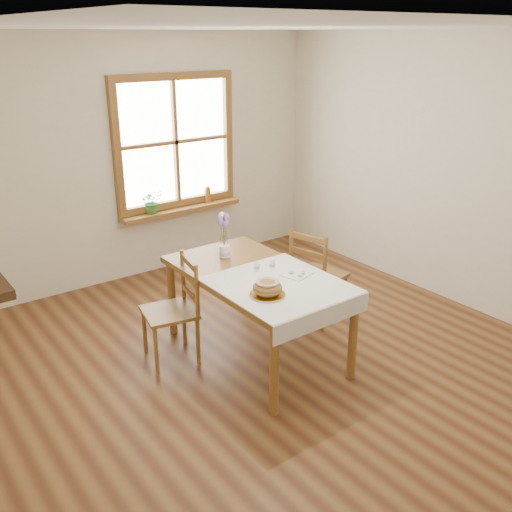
{
  "coord_description": "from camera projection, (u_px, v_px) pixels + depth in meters",
  "views": [
    {
      "loc": [
        -2.54,
        -3.12,
        2.57
      ],
      "look_at": [
        0.0,
        0.3,
        0.9
      ],
      "focal_mm": 40.0,
      "sensor_mm": 36.0,
      "label": 1
    }
  ],
  "objects": [
    {
      "name": "room_walls",
      "position": [
        281.0,
        163.0,
        4.05
      ],
      "size": [
        4.6,
        5.1,
        2.65
      ],
      "color": "beige",
      "rests_on": "ground"
    },
    {
      "name": "table_linen",
      "position": [
        279.0,
        285.0,
        4.4
      ],
      "size": [
        0.91,
        0.99,
        0.01
      ],
      "primitive_type": "cube",
      "color": "silver",
      "rests_on": "dining_table"
    },
    {
      "name": "potted_plant",
      "position": [
        152.0,
        204.0,
        6.25
      ],
      "size": [
        0.28,
        0.3,
        0.21
      ],
      "primitive_type": "imported",
      "rotation": [
        0.0,
        0.0,
        -0.19
      ],
      "color": "#38732E",
      "rests_on": "window_sill"
    },
    {
      "name": "window",
      "position": [
        175.0,
        142.0,
        6.27
      ],
      "size": [
        1.46,
        0.08,
        1.46
      ],
      "color": "brown",
      "rests_on": "ground"
    },
    {
      "name": "pepper_shaker",
      "position": [
        272.0,
        264.0,
        4.67
      ],
      "size": [
        0.05,
        0.05,
        0.09
      ],
      "primitive_type": "cylinder",
      "rotation": [
        0.0,
        0.0,
        0.06
      ],
      "color": "white",
      "rests_on": "table_linen"
    },
    {
      "name": "ground",
      "position": [
        278.0,
        369.0,
        4.68
      ],
      "size": [
        5.0,
        5.0,
        0.0
      ],
      "primitive_type": "plane",
      "color": "brown",
      "rests_on": "ground"
    },
    {
      "name": "chair_left",
      "position": [
        169.0,
        311.0,
        4.68
      ],
      "size": [
        0.51,
        0.49,
        0.88
      ],
      "primitive_type": null,
      "rotation": [
        0.0,
        0.0,
        -1.77
      ],
      "color": "brown",
      "rests_on": "ground"
    },
    {
      "name": "bread_plate",
      "position": [
        267.0,
        295.0,
        4.21
      ],
      "size": [
        0.29,
        0.29,
        0.01
      ],
      "primitive_type": "cylinder",
      "rotation": [
        0.0,
        0.0,
        -0.16
      ],
      "color": "white",
      "rests_on": "table_linen"
    },
    {
      "name": "window_sill",
      "position": [
        181.0,
        210.0,
        6.49
      ],
      "size": [
        1.46,
        0.2,
        0.05
      ],
      "color": "brown",
      "rests_on": "ground"
    },
    {
      "name": "lavender_bouquet",
      "position": [
        224.0,
        229.0,
        4.85
      ],
      "size": [
        0.17,
        0.17,
        0.31
      ],
      "primitive_type": null,
      "color": "#7B5A9F",
      "rests_on": "flower_vase"
    },
    {
      "name": "bread_loaf",
      "position": [
        267.0,
        286.0,
        4.18
      ],
      "size": [
        0.22,
        0.22,
        0.12
      ],
      "primitive_type": "ellipsoid",
      "color": "olive",
      "rests_on": "bread_plate"
    },
    {
      "name": "eggs",
      "position": [
        297.0,
        271.0,
        4.57
      ],
      "size": [
        0.21,
        0.2,
        0.04
      ],
      "primitive_type": null,
      "rotation": [
        0.0,
        0.0,
        0.27
      ],
      "color": "white",
      "rests_on": "egg_napkin"
    },
    {
      "name": "salt_shaker",
      "position": [
        257.0,
        266.0,
        4.63
      ],
      "size": [
        0.05,
        0.05,
        0.08
      ],
      "primitive_type": "cylinder",
      "rotation": [
        0.0,
        0.0,
        -0.15
      ],
      "color": "white",
      "rests_on": "table_linen"
    },
    {
      "name": "dining_table",
      "position": [
        256.0,
        283.0,
        4.66
      ],
      "size": [
        0.9,
        1.6,
        0.75
      ],
      "color": "brown",
      "rests_on": "ground"
    },
    {
      "name": "egg_napkin",
      "position": [
        297.0,
        274.0,
        4.58
      ],
      "size": [
        0.27,
        0.25,
        0.01
      ],
      "primitive_type": "cube",
      "rotation": [
        0.0,
        0.0,
        0.27
      ],
      "color": "silver",
      "rests_on": "table_linen"
    },
    {
      "name": "chair_right",
      "position": [
        319.0,
        274.0,
        5.34
      ],
      "size": [
        0.54,
        0.52,
        0.92
      ],
      "primitive_type": null,
      "rotation": [
        0.0,
        0.0,
        1.81
      ],
      "color": "brown",
      "rests_on": "ground"
    },
    {
      "name": "amber_bottle",
      "position": [
        208.0,
        194.0,
        6.65
      ],
      "size": [
        0.07,
        0.07,
        0.19
      ],
      "primitive_type": "cylinder",
      "rotation": [
        0.0,
        0.0,
        -0.01
      ],
      "color": "#A6621E",
      "rests_on": "window_sill"
    },
    {
      "name": "flower_vase",
      "position": [
        224.0,
        252.0,
        4.93
      ],
      "size": [
        0.11,
        0.11,
        0.1
      ],
      "primitive_type": "cylinder",
      "rotation": [
        0.0,
        0.0,
        0.23
      ],
      "color": "white",
      "rests_on": "dining_table"
    }
  ]
}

